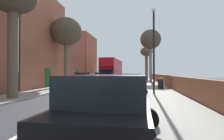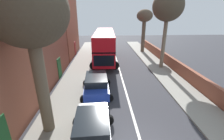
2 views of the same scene
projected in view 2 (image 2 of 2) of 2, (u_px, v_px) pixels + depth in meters
double_decker_bus at (105, 44)px, 21.17m from camera, size 3.78×11.55×4.06m
parked_car_silver_left_3 at (92, 128)px, 7.59m from camera, size 2.54×4.16×1.66m
parked_car_blue_left_4 at (96, 83)px, 12.48m from camera, size 2.65×4.63×1.68m
street_tree_right_1 at (168, 7)px, 16.37m from camera, size 3.34×3.34×8.61m
street_tree_right_3 at (144, 18)px, 24.71m from camera, size 2.60×2.60×6.91m
street_tree_left_4 at (29, 15)px, 6.61m from camera, size 3.53×3.53×7.99m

